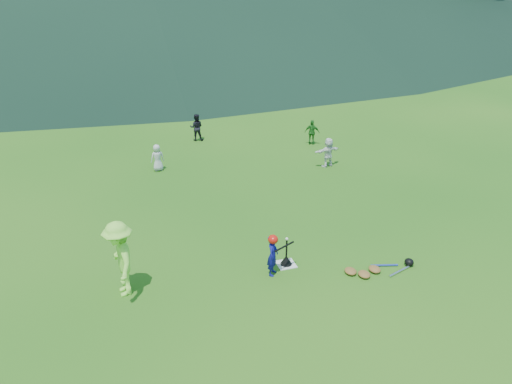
{
  "coord_description": "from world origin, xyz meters",
  "views": [
    {
      "loc": [
        -3.89,
        -9.83,
        6.84
      ],
      "look_at": [
        0.0,
        2.5,
        0.9
      ],
      "focal_mm": 35.0,
      "sensor_mm": 36.0,
      "label": 1
    }
  ],
  "objects_px": {
    "adult_coach": "(120,259)",
    "batting_tee": "(286,260)",
    "fielder_b": "(196,127)",
    "fielder_a": "(157,158)",
    "home_plate": "(286,264)",
    "batter_child": "(273,255)",
    "fielder_d": "(328,152)",
    "equipment_pile": "(375,269)",
    "fielder_c": "(312,132)"
  },
  "relations": [
    {
      "from": "home_plate",
      "to": "fielder_a",
      "type": "xyz_separation_m",
      "value": [
        -2.22,
        7.23,
        0.48
      ]
    },
    {
      "from": "batter_child",
      "to": "batting_tee",
      "type": "height_order",
      "value": "batter_child"
    },
    {
      "from": "fielder_d",
      "to": "batting_tee",
      "type": "distance_m",
      "value": 6.91
    },
    {
      "from": "fielder_d",
      "to": "equipment_pile",
      "type": "distance_m",
      "value": 6.97
    },
    {
      "from": "fielder_d",
      "to": "fielder_b",
      "type": "bearing_deg",
      "value": -56.76
    },
    {
      "from": "fielder_b",
      "to": "fielder_d",
      "type": "height_order",
      "value": "fielder_b"
    },
    {
      "from": "adult_coach",
      "to": "batting_tee",
      "type": "relative_size",
      "value": 2.64
    },
    {
      "from": "home_plate",
      "to": "equipment_pile",
      "type": "bearing_deg",
      "value": -25.76
    },
    {
      "from": "fielder_a",
      "to": "equipment_pile",
      "type": "distance_m",
      "value": 9.19
    },
    {
      "from": "fielder_a",
      "to": "fielder_c",
      "type": "xyz_separation_m",
      "value": [
        6.44,
        0.97,
        0.03
      ]
    },
    {
      "from": "batter_child",
      "to": "fielder_d",
      "type": "bearing_deg",
      "value": -2.06
    },
    {
      "from": "fielder_a",
      "to": "home_plate",
      "type": "bearing_deg",
      "value": 97.26
    },
    {
      "from": "batting_tee",
      "to": "batter_child",
      "type": "bearing_deg",
      "value": -148.76
    },
    {
      "from": "batter_child",
      "to": "batting_tee",
      "type": "distance_m",
      "value": 0.66
    },
    {
      "from": "adult_coach",
      "to": "equipment_pile",
      "type": "height_order",
      "value": "adult_coach"
    },
    {
      "from": "fielder_b",
      "to": "batting_tee",
      "type": "relative_size",
      "value": 1.68
    },
    {
      "from": "adult_coach",
      "to": "fielder_d",
      "type": "xyz_separation_m",
      "value": [
        7.73,
        5.73,
        -0.35
      ]
    },
    {
      "from": "adult_coach",
      "to": "fielder_b",
      "type": "xyz_separation_m",
      "value": [
        3.71,
        10.12,
        -0.33
      ]
    },
    {
      "from": "batting_tee",
      "to": "equipment_pile",
      "type": "xyz_separation_m",
      "value": [
        1.95,
        -0.94,
        -0.06
      ]
    },
    {
      "from": "fielder_b",
      "to": "fielder_c",
      "type": "distance_m",
      "value": 4.84
    },
    {
      "from": "adult_coach",
      "to": "batting_tee",
      "type": "height_order",
      "value": "adult_coach"
    },
    {
      "from": "fielder_b",
      "to": "batting_tee",
      "type": "xyz_separation_m",
      "value": [
        0.22,
        -10.14,
        -0.44
      ]
    },
    {
      "from": "fielder_b",
      "to": "fielder_d",
      "type": "xyz_separation_m",
      "value": [
        4.02,
        -4.39,
        -0.02
      ]
    },
    {
      "from": "home_plate",
      "to": "batter_child",
      "type": "height_order",
      "value": "batter_child"
    },
    {
      "from": "batter_child",
      "to": "fielder_a",
      "type": "xyz_separation_m",
      "value": [
        -1.77,
        7.51,
        -0.03
      ]
    },
    {
      "from": "adult_coach",
      "to": "fielder_d",
      "type": "height_order",
      "value": "adult_coach"
    },
    {
      "from": "batter_child",
      "to": "fielder_b",
      "type": "distance_m",
      "value": 10.42
    },
    {
      "from": "fielder_d",
      "to": "home_plate",
      "type": "bearing_deg",
      "value": 47.33
    },
    {
      "from": "batter_child",
      "to": "fielder_c",
      "type": "height_order",
      "value": "batter_child"
    },
    {
      "from": "adult_coach",
      "to": "batting_tee",
      "type": "bearing_deg",
      "value": 84.7
    },
    {
      "from": "fielder_a",
      "to": "adult_coach",
      "type": "bearing_deg",
      "value": 66.84
    },
    {
      "from": "batter_child",
      "to": "equipment_pile",
      "type": "distance_m",
      "value": 2.54
    },
    {
      "from": "fielder_b",
      "to": "fielder_c",
      "type": "height_order",
      "value": "fielder_b"
    },
    {
      "from": "fielder_a",
      "to": "equipment_pile",
      "type": "xyz_separation_m",
      "value": [
        4.18,
        -8.17,
        -0.42
      ]
    },
    {
      "from": "adult_coach",
      "to": "home_plate",
      "type": "bearing_deg",
      "value": 84.7
    },
    {
      "from": "fielder_c",
      "to": "equipment_pile",
      "type": "bearing_deg",
      "value": 105.96
    },
    {
      "from": "batting_tee",
      "to": "equipment_pile",
      "type": "distance_m",
      "value": 2.17
    },
    {
      "from": "home_plate",
      "to": "fielder_b",
      "type": "height_order",
      "value": "fielder_b"
    },
    {
      "from": "adult_coach",
      "to": "equipment_pile",
      "type": "xyz_separation_m",
      "value": [
        5.88,
        -0.97,
        -0.83
      ]
    },
    {
      "from": "batter_child",
      "to": "batting_tee",
      "type": "xyz_separation_m",
      "value": [
        0.46,
        0.28,
        -0.39
      ]
    },
    {
      "from": "adult_coach",
      "to": "fielder_a",
      "type": "distance_m",
      "value": 7.42
    },
    {
      "from": "fielder_c",
      "to": "equipment_pile",
      "type": "xyz_separation_m",
      "value": [
        -2.26,
        -9.15,
        -0.45
      ]
    },
    {
      "from": "fielder_a",
      "to": "fielder_c",
      "type": "relative_size",
      "value": 0.95
    },
    {
      "from": "home_plate",
      "to": "batter_child",
      "type": "xyz_separation_m",
      "value": [
        -0.46,
        -0.28,
        0.51
      ]
    },
    {
      "from": "adult_coach",
      "to": "batting_tee",
      "type": "distance_m",
      "value": 4.01
    },
    {
      "from": "fielder_c",
      "to": "batting_tee",
      "type": "relative_size",
      "value": 1.52
    },
    {
      "from": "batter_child",
      "to": "fielder_b",
      "type": "bearing_deg",
      "value": 31.82
    },
    {
      "from": "batting_tee",
      "to": "adult_coach",
      "type": "bearing_deg",
      "value": 179.63
    },
    {
      "from": "batting_tee",
      "to": "equipment_pile",
      "type": "height_order",
      "value": "batting_tee"
    },
    {
      "from": "batter_child",
      "to": "adult_coach",
      "type": "bearing_deg",
      "value": 118.14
    }
  ]
}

